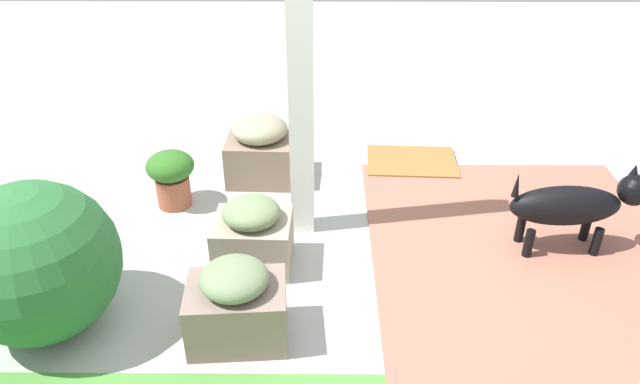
# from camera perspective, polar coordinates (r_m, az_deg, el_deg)

# --- Properties ---
(ground_plane) EXTENTS (12.00, 12.00, 0.00)m
(ground_plane) POSITION_cam_1_polar(r_m,az_deg,el_deg) (3.60, 4.18, -5.12)
(ground_plane) COLOR #A8ACA4
(brick_path) EXTENTS (1.80, 2.40, 0.02)m
(brick_path) POSITION_cam_1_polar(r_m,az_deg,el_deg) (3.62, 19.58, -6.80)
(brick_path) COLOR #A16351
(brick_path) RESTS_ON ground
(porch_pillar) EXTENTS (0.14, 0.14, 2.15)m
(porch_pillar) POSITION_cam_1_polar(r_m,az_deg,el_deg) (3.28, -1.90, 12.38)
(porch_pillar) COLOR white
(porch_pillar) RESTS_ON ground
(stone_planter_nearest) EXTENTS (0.48, 0.43, 0.47)m
(stone_planter_nearest) POSITION_cam_1_polar(r_m,az_deg,el_deg) (4.20, -5.71, 4.06)
(stone_planter_nearest) COLOR #846D5C
(stone_planter_nearest) RESTS_ON ground
(stone_planter_mid) EXTENTS (0.44, 0.36, 0.43)m
(stone_planter_mid) POSITION_cam_1_polar(r_m,az_deg,el_deg) (3.35, -6.46, -4.15)
(stone_planter_mid) COLOR gray
(stone_planter_mid) RESTS_ON ground
(stone_planter_far) EXTENTS (0.50, 0.38, 0.44)m
(stone_planter_far) POSITION_cam_1_polar(r_m,az_deg,el_deg) (2.91, -8.00, -10.63)
(stone_planter_far) COLOR gray
(stone_planter_far) RESTS_ON ground
(round_shrub) EXTENTS (0.79, 0.79, 0.79)m
(round_shrub) POSITION_cam_1_polar(r_m,az_deg,el_deg) (3.13, -25.60, -6.11)
(round_shrub) COLOR #2C6A34
(round_shrub) RESTS_ON ground
(terracotta_pot_broad) EXTENTS (0.31, 0.31, 0.38)m
(terracotta_pot_broad) POSITION_cam_1_polar(r_m,az_deg,el_deg) (3.98, -14.07, 1.57)
(terracotta_pot_broad) COLOR #9E5038
(terracotta_pot_broad) RESTS_ON ground
(dog) EXTENTS (0.79, 0.24, 0.54)m
(dog) POSITION_cam_1_polar(r_m,az_deg,el_deg) (3.69, 23.28, -1.11)
(dog) COLOR black
(dog) RESTS_ON ground
(doormat) EXTENTS (0.68, 0.51, 0.03)m
(doormat) POSITION_cam_1_polar(r_m,az_deg,el_deg) (4.51, 8.79, 2.87)
(doormat) COLOR olive
(doormat) RESTS_ON ground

